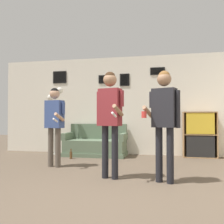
{
  "coord_description": "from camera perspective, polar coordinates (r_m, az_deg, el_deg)",
  "views": [
    {
      "loc": [
        0.78,
        -3.0,
        1.01
      ],
      "look_at": [
        -0.26,
        1.91,
        1.12
      ],
      "focal_mm": 40.0,
      "sensor_mm": 36.0,
      "label": 1
    }
  ],
  "objects": [
    {
      "name": "ground_plane",
      "position": [
        3.26,
        -2.66,
        -19.3
      ],
      "size": [
        20.0,
        20.0,
        0.0
      ],
      "primitive_type": "plane",
      "color": "brown"
    },
    {
      "name": "wall_back",
      "position": [
        6.91,
        5.34,
        1.61
      ],
      "size": [
        7.85,
        0.08,
        2.7
      ],
      "color": "silver",
      "rests_on": "ground_plane"
    },
    {
      "name": "couch",
      "position": [
        6.72,
        -3.74,
        -7.49
      ],
      "size": [
        1.64,
        0.8,
        0.83
      ],
      "color": "#5B7056",
      "rests_on": "ground_plane"
    },
    {
      "name": "bookshelf",
      "position": [
        6.7,
        19.41,
        -4.91
      ],
      "size": [
        0.83,
        0.3,
        1.16
      ],
      "color": "#A87F51",
      "rests_on": "ground_plane"
    },
    {
      "name": "floor_lamp",
      "position": [
        6.98,
        -12.9,
        2.02
      ],
      "size": [
        0.39,
        0.42,
        1.84
      ],
      "color": "#ADA89E",
      "rests_on": "ground_plane"
    },
    {
      "name": "person_player_foreground_left",
      "position": [
        5.26,
        -13.03,
        -1.46
      ],
      "size": [
        0.49,
        0.51,
        1.62
      ],
      "color": "brown",
      "rests_on": "ground_plane"
    },
    {
      "name": "person_player_foreground_center",
      "position": [
        4.14,
        -0.48,
        0.03
      ],
      "size": [
        0.49,
        0.55,
        1.77
      ],
      "color": "black",
      "rests_on": "ground_plane"
    },
    {
      "name": "person_watcher_holding_cup",
      "position": [
        3.96,
        11.85,
        -0.24
      ],
      "size": [
        0.57,
        0.39,
        1.74
      ],
      "color": "black",
      "rests_on": "ground_plane"
    },
    {
      "name": "bottle_on_floor",
      "position": [
        6.27,
        -9.37,
        -9.64
      ],
      "size": [
        0.06,
        0.06,
        0.24
      ],
      "color": "brown",
      "rests_on": "ground_plane"
    }
  ]
}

